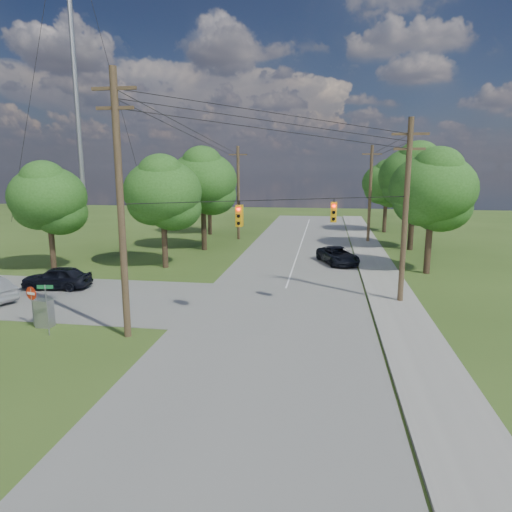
% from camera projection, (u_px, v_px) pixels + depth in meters
% --- Properties ---
extents(ground, '(140.00, 140.00, 0.00)m').
position_uv_depth(ground, '(221.00, 345.00, 20.37)').
color(ground, '#314B19').
rests_on(ground, ground).
extents(main_road, '(10.00, 100.00, 0.03)m').
position_uv_depth(main_road, '(278.00, 312.00, 24.92)').
color(main_road, gray).
rests_on(main_road, ground).
extents(sidewalk_east, '(2.60, 100.00, 0.12)m').
position_uv_depth(sidewalk_east, '(405.00, 318.00, 23.91)').
color(sidewalk_east, '#9B9991').
rests_on(sidewalk_east, ground).
extents(pole_sw, '(2.00, 0.32, 12.00)m').
position_uv_depth(pole_sw, '(120.00, 204.00, 20.25)').
color(pole_sw, brown).
rests_on(pole_sw, ground).
extents(pole_ne, '(2.00, 0.32, 10.50)m').
position_uv_depth(pole_ne, '(406.00, 209.00, 25.75)').
color(pole_ne, brown).
rests_on(pole_ne, ground).
extents(pole_north_e, '(2.00, 0.32, 10.00)m').
position_uv_depth(pole_north_e, '(370.00, 193.00, 47.15)').
color(pole_north_e, brown).
rests_on(pole_north_e, ground).
extents(pole_north_w, '(2.00, 0.32, 10.00)m').
position_uv_depth(pole_north_w, '(238.00, 192.00, 49.23)').
color(pole_north_w, brown).
rests_on(pole_north_w, ground).
extents(power_lines, '(13.93, 29.62, 4.93)m').
position_uv_depth(power_lines, '(282.00, 146.00, 29.58)').
color(power_lines, black).
rests_on(power_lines, ground).
extents(traffic_signals, '(4.91, 3.27, 1.05)m').
position_uv_depth(traffic_signals, '(288.00, 213.00, 23.23)').
color(traffic_signals, '#E1A30D').
rests_on(traffic_signals, ground).
extents(radio_mast, '(0.70, 0.70, 45.00)m').
position_uv_depth(radio_mast, '(74.00, 63.00, 65.44)').
color(radio_mast, gray).
rests_on(radio_mast, ground).
extents(tree_w_near, '(6.00, 6.00, 8.40)m').
position_uv_depth(tree_w_near, '(163.00, 192.00, 34.98)').
color(tree_w_near, '#432F21').
rests_on(tree_w_near, ground).
extents(tree_w_mid, '(6.40, 6.40, 9.22)m').
position_uv_depth(tree_w_mid, '(203.00, 180.00, 42.46)').
color(tree_w_mid, '#432F21').
rests_on(tree_w_mid, ground).
extents(tree_w_far, '(6.00, 6.00, 8.73)m').
position_uv_depth(tree_w_far, '(209.00, 181.00, 52.52)').
color(tree_w_far, '#432F21').
rests_on(tree_w_far, ground).
extents(tree_e_near, '(6.20, 6.20, 8.81)m').
position_uv_depth(tree_e_near, '(432.00, 189.00, 32.89)').
color(tree_e_near, '#432F21').
rests_on(tree_e_near, ground).
extents(tree_e_mid, '(6.60, 6.60, 9.64)m').
position_uv_depth(tree_e_mid, '(415.00, 177.00, 42.39)').
color(tree_e_mid, '#432F21').
rests_on(tree_e_mid, ground).
extents(tree_e_far, '(5.80, 5.80, 8.32)m').
position_uv_depth(tree_e_far, '(387.00, 183.00, 54.37)').
color(tree_e_far, '#432F21').
rests_on(tree_e_far, ground).
extents(tree_cross_n, '(5.60, 5.60, 7.91)m').
position_uv_depth(tree_cross_n, '(48.00, 197.00, 33.81)').
color(tree_cross_n, '#432F21').
rests_on(tree_cross_n, ground).
extents(car_cross_dark, '(4.46, 2.13, 1.47)m').
position_uv_depth(car_cross_dark, '(57.00, 278.00, 29.57)').
color(car_cross_dark, black).
rests_on(car_cross_dark, cross_road).
extents(car_main_north, '(3.87, 5.35, 1.35)m').
position_uv_depth(car_main_north, '(338.00, 255.00, 37.26)').
color(car_main_north, black).
rests_on(car_main_north, main_road).
extents(control_cabinet, '(0.79, 0.58, 1.38)m').
position_uv_depth(control_cabinet, '(44.00, 313.00, 22.59)').
color(control_cabinet, gray).
rests_on(control_cabinet, ground).
extents(do_not_enter_sign, '(0.66, 0.21, 2.03)m').
position_uv_depth(do_not_enter_sign, '(32.00, 297.00, 22.52)').
color(do_not_enter_sign, gray).
rests_on(do_not_enter_sign, ground).
extents(street_name_sign, '(0.73, 0.16, 2.46)m').
position_uv_depth(street_name_sign, '(47.00, 303.00, 21.25)').
color(street_name_sign, gray).
rests_on(street_name_sign, ground).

